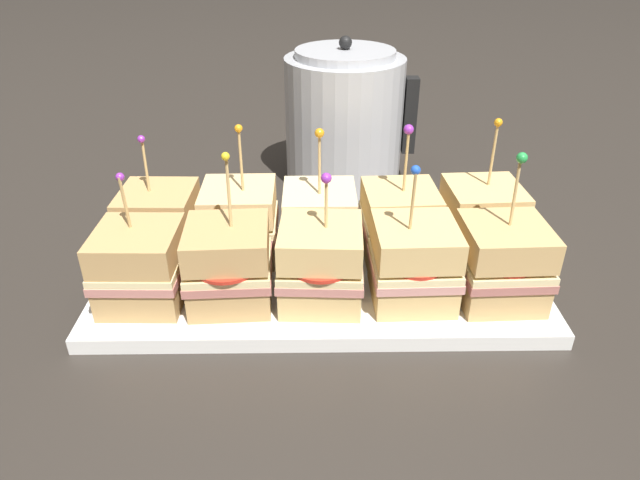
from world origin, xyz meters
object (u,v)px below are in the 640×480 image
serving_platter (320,281)px  sandwich_front_center (321,264)px  sandwich_front_right (414,263)px  sandwich_back_left (240,222)px  sandwich_back_right (399,221)px  sandwich_back_far_right (481,220)px  kettle_steel (344,119)px  sandwich_front_left (229,265)px  sandwich_front_far_right (502,263)px  sandwich_back_far_left (160,223)px  sandwich_back_center (317,222)px  sandwich_front_far_left (141,266)px

serving_platter → sandwich_front_center: 0.07m
sandwich_front_center → sandwich_front_right: bearing=0.6°
sandwich_back_left → sandwich_back_right: bearing=0.6°
sandwich_back_far_right → kettle_steel: kettle_steel is taller
sandwich_front_left → kettle_steel: size_ratio=0.74×
sandwich_front_right → kettle_steel: (-0.06, 0.36, 0.04)m
serving_platter → sandwich_front_right: sandwich_front_right is taller
sandwich_front_left → sandwich_front_far_right: bearing=-0.0°
sandwich_back_far_left → sandwich_back_center: (0.19, -0.00, 0.00)m
sandwich_back_left → sandwich_back_right: (0.20, 0.00, -0.00)m
sandwich_front_far_right → sandwich_back_left: same height
sandwich_front_center → sandwich_back_far_left: bearing=153.2°
sandwich_front_left → serving_platter: bearing=25.9°
sandwich_front_left → sandwich_back_center: 0.14m
sandwich_front_far_right → sandwich_back_right: (-0.10, 0.10, -0.00)m
sandwich_back_far_right → sandwich_front_far_left: bearing=-166.3°
kettle_steel → sandwich_front_center: bearing=-96.6°
sandwich_front_center → kettle_steel: (0.04, 0.37, 0.04)m
sandwich_front_right → sandwich_back_left: (-0.20, 0.10, -0.00)m
serving_platter → sandwich_front_left: 0.12m
serving_platter → sandwich_front_center: (0.00, -0.05, 0.05)m
sandwich_back_far_left → sandwich_back_far_right: size_ratio=0.90×
serving_platter → sandwich_back_right: sandwich_back_right is taller
sandwich_back_right → sandwich_front_center: bearing=-134.4°
sandwich_back_right → sandwich_back_far_left: bearing=-180.0°
serving_platter → sandwich_back_far_left: (-0.20, 0.05, 0.05)m
sandwich_front_left → sandwich_front_far_right: 0.30m
sandwich_back_right → kettle_steel: size_ratio=0.73×
sandwich_front_left → sandwich_back_center: bearing=45.6°
sandwich_back_center → sandwich_back_far_right: sandwich_back_far_right is taller
sandwich_back_far_left → sandwich_back_center: bearing=-0.2°
sandwich_back_far_right → sandwich_front_center: bearing=-153.7°
sandwich_back_right → sandwich_front_far_left: bearing=-161.6°
serving_platter → sandwich_front_far_right: (0.20, -0.05, 0.05)m
sandwich_front_right → sandwich_back_left: 0.22m
sandwich_front_right → sandwich_back_center: bearing=136.6°
sandwich_front_far_right → sandwich_back_far_left: bearing=165.8°
sandwich_front_right → sandwich_back_far_right: (0.10, 0.10, 0.00)m
sandwich_front_left → sandwich_back_right: bearing=26.7°
sandwich_front_left → sandwich_front_right: bearing=0.2°
sandwich_back_center → sandwich_back_right: size_ratio=0.98×
sandwich_front_center → sandwich_front_far_right: bearing=0.1°
sandwich_front_far_left → kettle_steel: (0.24, 0.36, 0.04)m
sandwich_back_left → sandwich_back_right: sandwich_back_left is taller
sandwich_front_right → sandwich_back_center: (-0.10, 0.10, -0.00)m
sandwich_front_left → sandwich_back_far_left: size_ratio=1.11×
sandwich_front_left → sandwich_back_right: (0.20, 0.10, -0.00)m
sandwich_back_far_left → sandwich_front_right: bearing=-18.4°
sandwich_back_right → sandwich_back_center: bearing=-179.6°
sandwich_back_far_left → sandwich_back_far_right: bearing=-0.2°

